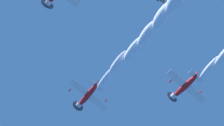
# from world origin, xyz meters

# --- Properties ---
(airplane_lead) EXTENTS (7.62, 7.43, 3.86)m
(airplane_lead) POSITION_xyz_m (-4.76, 4.00, 56.35)
(airplane_lead) COLOR red
(airplane_right_wingman) EXTENTS (7.62, 7.42, 4.03)m
(airplane_right_wingman) POSITION_xyz_m (-23.79, 1.73, 55.91)
(airplane_right_wingman) COLOR red
(smoke_trail_lead) EXTENTS (24.32, 21.28, 6.23)m
(smoke_trail_lead) POSITION_xyz_m (-22.64, 19.18, 52.82)
(smoke_trail_lead) COLOR white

